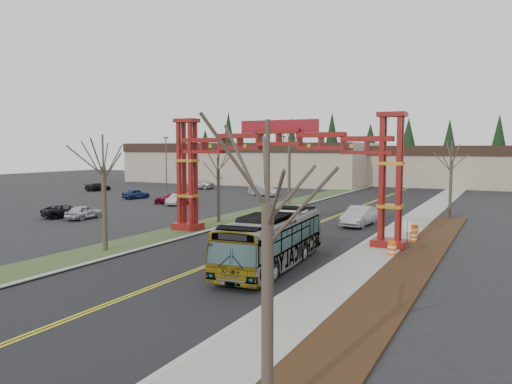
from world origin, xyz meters
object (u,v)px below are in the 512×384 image
Objects in this scene: bare_tree_median_far at (289,145)px; parked_car_near_b at (177,199)px; street_sign at (407,232)px; barrel_mid at (413,237)px; bare_tree_median_near at (103,167)px; light_pole_near at (190,156)px; bare_tree_right_far at (451,162)px; retail_building_west at (253,163)px; light_pole_mid at (166,160)px; parked_car_near_c at (67,211)px; retail_building_east at (479,166)px; light_pole_far at (283,158)px; parked_car_mid_a at (174,198)px; bare_tree_right_near at (268,205)px; silver_sedan at (359,216)px; parked_car_far_a at (264,190)px; barrel_north at (415,231)px; parked_car_mid_b at (136,194)px; parked_car_far_c at (98,187)px; transit_bus at (272,240)px; parked_car_far_b at (198,185)px; gateway_arch at (279,157)px; barrel_south at (392,249)px; parked_car_near_a at (84,212)px; bare_tree_median_mid at (218,169)px.

parked_car_near_b is at bearing -152.17° from bare_tree_median_far.
street_sign is 5.18m from barrel_mid.
bare_tree_median_near is 0.76× the size of light_pole_near.
bare_tree_median_near is 31.54m from bare_tree_right_far.
retail_building_west is 24.92m from light_pole_mid.
parked_car_near_b is at bearing -132.27° from light_pole_near.
light_pole_near is at bearing 154.83° from barrel_mid.
parked_car_near_c is at bearing 173.95° from street_sign.
light_pole_far reaches higher than retail_building_east.
bare_tree_right_near is (30.47, -37.64, 4.60)m from parked_car_mid_a.
bare_tree_median_near is (-11.64, -17.71, 4.57)m from silver_sedan.
bare_tree_median_near is at bearing -104.20° from retail_building_east.
retail_building_west reaches higher than parked_car_far_a.
silver_sedan is at bearing 143.15° from barrel_north.
retail_building_west is 10.20× the size of parked_car_near_c.
light_pole_far is at bearing -100.07° from parked_car_mid_b.
retail_building_east is at bearing 75.80° from bare_tree_median_near.
transit_bus is at bearing 150.60° from parked_car_far_c.
parked_car_near_b reaches higher than barrel_mid.
street_sign is (51.51, -27.01, 0.98)m from parked_car_far_c.
parked_car_mid_a is at bearing 20.03° from parked_car_far_b.
light_pole_mid is (9.68, 4.58, 4.20)m from parked_car_far_c.
light_pole_mid is (-2.27, -24.79, 1.05)m from retail_building_west.
parked_car_mid_b is 0.52× the size of bare_tree_right_far.
transit_bus is 1.50× the size of bare_tree_right_near.
barrel_north is (24.08, -23.92, -0.27)m from parked_car_far_a.
silver_sedan is 41.60m from light_pole_mid.
gateway_arch is at bearing 156.10° from parked_car_far_c.
bare_tree_median_near is at bearing -90.00° from bare_tree_median_far.
barrel_south is at bearing 40.11° from parked_car_far_b.
light_pole_far is 48.19m from barrel_north.
parked_car_far_c is at bearing 158.56° from barrel_north.
parked_car_near_a is 30.09m from street_sign.
light_pole_near is at bearing -175.02° from parked_car_far_a.
silver_sedan reaches higher than parked_car_far_c.
bare_tree_median_mid is at bearing 172.92° from barrel_mid.
bare_tree_median_mid is 18.71m from barrel_south.
retail_building_west is 53.56m from parked_car_near_c.
bare_tree_median_near is 0.81× the size of bare_tree_median_far.
parked_car_mid_a reaches higher than parked_car_near_c.
transit_bus reaches higher than barrel_north.
barrel_mid is at bearing -32.72° from light_pole_mid.
bare_tree_median_mid is (-11.35, 12.90, 3.22)m from transit_bus.
retail_building_west is 40.98m from parked_car_near_b.
parked_car_near_a is 28.17m from parked_car_far_a.
bare_tree_median_far is (-18.00, -41.41, 3.38)m from retail_building_east.
bare_tree_median_far is 18.47m from bare_tree_right_far.
parked_car_far_c is at bearing 156.69° from barrel_mid.
retail_building_east is (10.00, 61.95, -2.47)m from gateway_arch.
parked_car_near_c is at bearing -105.94° from light_pole_near.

